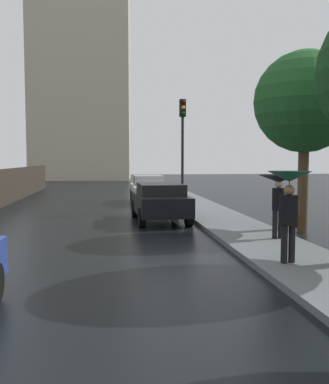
# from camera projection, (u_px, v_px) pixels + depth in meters

# --- Properties ---
(ground) EXTENTS (120.00, 120.00, 0.00)m
(ground) POSITION_uv_depth(u_px,v_px,m) (35.00, 334.00, 5.82)
(ground) COLOR black
(car_white_near_kerb) EXTENTS (1.78, 4.27, 1.45)m
(car_white_near_kerb) POSITION_uv_depth(u_px,v_px,m) (148.00, 189.00, 23.09)
(car_white_near_kerb) COLOR silver
(car_white_near_kerb) RESTS_ON ground
(car_black_mid_road) EXTENTS (1.97, 4.04, 1.42)m
(car_black_mid_road) POSITION_uv_depth(u_px,v_px,m) (160.00, 201.00, 16.17)
(car_black_mid_road) COLOR black
(car_black_mid_road) RESTS_ON ground
(pedestrian_with_umbrella_near) EXTENTS (1.11, 1.11, 1.75)m
(pedestrian_with_umbrella_near) POSITION_uv_depth(u_px,v_px,m) (279.00, 187.00, 11.93)
(pedestrian_with_umbrella_near) COLOR black
(pedestrian_with_umbrella_near) RESTS_ON sidewalk_strip
(pedestrian_with_umbrella_far) EXTENTS (0.91, 0.91, 1.93)m
(pedestrian_with_umbrella_far) POSITION_uv_depth(u_px,v_px,m) (289.00, 194.00, 9.12)
(pedestrian_with_umbrella_far) COLOR black
(pedestrian_with_umbrella_far) RESTS_ON sidewalk_strip
(traffic_light) EXTENTS (0.26, 0.39, 4.77)m
(traffic_light) POSITION_uv_depth(u_px,v_px,m) (183.00, 134.00, 19.15)
(traffic_light) COLOR black
(traffic_light) RESTS_ON sidewalk_strip
(street_tree_mid) EXTENTS (3.15, 3.15, 5.66)m
(street_tree_mid) POSITION_uv_depth(u_px,v_px,m) (305.00, 103.00, 13.56)
(street_tree_mid) COLOR #4C3823
(street_tree_mid) RESTS_ON ground
(distant_tower) EXTENTS (11.33, 11.56, 26.72)m
(distant_tower) POSITION_uv_depth(u_px,v_px,m) (83.00, 63.00, 50.68)
(distant_tower) COLOR #B2A88E
(distant_tower) RESTS_ON ground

